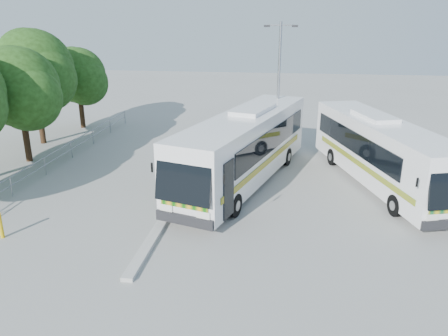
# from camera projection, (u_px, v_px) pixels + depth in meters

# --- Properties ---
(ground) EXTENTS (100.00, 100.00, 0.00)m
(ground) POSITION_uv_depth(u_px,v_px,m) (225.00, 209.00, 19.08)
(ground) COLOR #969691
(ground) RESTS_ON ground
(kerb_divider) EXTENTS (0.40, 16.00, 0.15)m
(kerb_divider) POSITION_uv_depth(u_px,v_px,m) (183.00, 188.00, 21.23)
(kerb_divider) COLOR #B2B2AD
(kerb_divider) RESTS_ON ground
(railing) EXTENTS (0.06, 22.00, 1.00)m
(railing) POSITION_uv_depth(u_px,v_px,m) (54.00, 156.00, 23.89)
(railing) COLOR gray
(railing) RESTS_ON ground
(tree_far_c) EXTENTS (4.97, 4.69, 6.49)m
(tree_far_c) POSITION_uv_depth(u_px,v_px,m) (20.00, 88.00, 24.05)
(tree_far_c) COLOR #382314
(tree_far_c) RESTS_ON ground
(tree_far_d) EXTENTS (5.62, 5.30, 7.33)m
(tree_far_d) POSITION_uv_depth(u_px,v_px,m) (35.00, 69.00, 27.48)
(tree_far_d) COLOR #382314
(tree_far_d) RESTS_ON ground
(tree_far_e) EXTENTS (4.54, 4.28, 5.92)m
(tree_far_e) POSITION_uv_depth(u_px,v_px,m) (79.00, 76.00, 31.91)
(tree_far_e) COLOR #382314
(tree_far_e) RESTS_ON ground
(coach_main) EXTENTS (5.93, 12.60, 3.45)m
(coach_main) POSITION_uv_depth(u_px,v_px,m) (245.00, 146.00, 21.55)
(coach_main) COLOR silver
(coach_main) RESTS_ON ground
(coach_adjacent) EXTENTS (5.48, 11.60, 3.17)m
(coach_adjacent) POSITION_uv_depth(u_px,v_px,m) (380.00, 151.00, 21.37)
(coach_adjacent) COLOR white
(coach_adjacent) RESTS_ON ground
(lamppost) EXTENTS (1.88, 0.23, 7.71)m
(lamppost) POSITION_uv_depth(u_px,v_px,m) (279.00, 84.00, 25.19)
(lamppost) COLOR gray
(lamppost) RESTS_ON ground
(bollard) EXTENTS (0.15, 0.15, 1.03)m
(bollard) POSITION_uv_depth(u_px,v_px,m) (1.00, 225.00, 16.40)
(bollard) COLOR gold
(bollard) RESTS_ON ground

